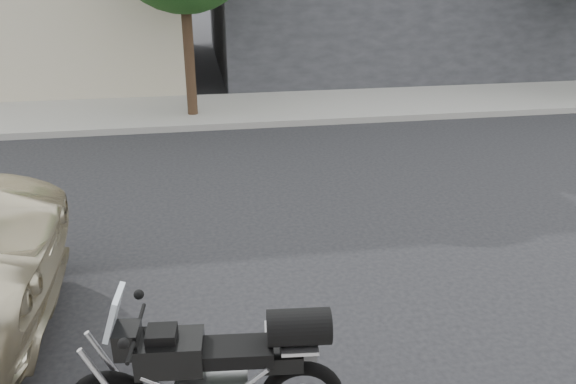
% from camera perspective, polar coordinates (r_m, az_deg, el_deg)
% --- Properties ---
extents(ground, '(120.00, 120.00, 0.00)m').
position_cam_1_polar(ground, '(8.50, 4.57, -2.78)').
color(ground, black).
rests_on(ground, ground).
extents(far_sidewalk, '(44.00, 3.00, 0.15)m').
position_cam_1_polar(far_sidewalk, '(14.50, -1.63, 8.51)').
color(far_sidewalk, gray).
rests_on(far_sidewalk, ground).
extents(motorcycle, '(2.23, 0.72, 1.41)m').
position_cam_1_polar(motorcycle, '(4.72, -6.50, -17.71)').
color(motorcycle, black).
rests_on(motorcycle, ground).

